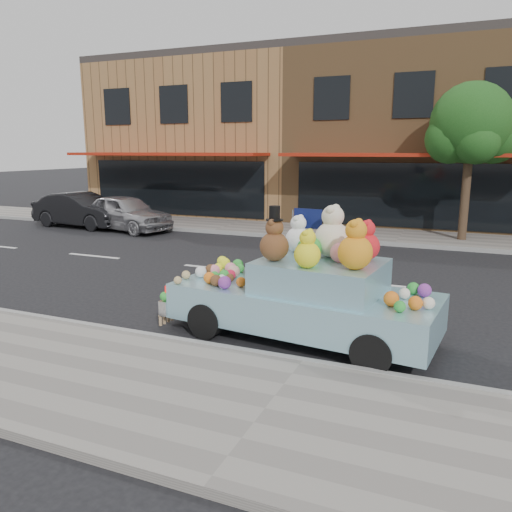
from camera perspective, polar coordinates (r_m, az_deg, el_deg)
The scene contains 11 objects.
ground at distance 12.01m, azimuth 12.50°, elevation -3.07°, with size 120.00×120.00×0.00m, color black.
near_sidewalk at distance 6.11m, azimuth 1.03°, elevation -17.48°, with size 60.00×3.00×0.12m, color gray.
far_sidewalk at distance 18.31m, azimuth 16.16°, elevation 2.09°, with size 60.00×3.00×0.12m, color gray.
near_kerb at distance 7.38m, azimuth 5.41°, elevation -12.06°, with size 60.00×0.12×0.13m, color gray.
far_kerb at distance 16.84m, azimuth 15.56°, elevation 1.30°, with size 60.00×0.12×0.13m, color gray.
storefront_left at distance 26.30m, azimuth -4.58°, elevation 13.24°, with size 10.00×9.80×7.30m.
storefront_mid at distance 23.51m, azimuth 18.28°, elevation 12.84°, with size 10.00×9.80×7.30m.
street_tree at distance 18.01m, azimuth 23.44°, elevation 13.05°, with size 3.00×2.70×5.22m.
car_silver at distance 19.98m, azimuth -14.72°, elevation 4.82°, with size 1.65×4.10×1.40m, color #A6A6AB.
car_dark at distance 21.41m, azimuth -19.34°, elevation 4.98°, with size 1.47×4.20×1.38m, color black.
art_car at distance 8.20m, azimuth 5.62°, elevation -4.10°, with size 4.65×2.23×2.22m.
Camera 1 is at (1.94, -11.45, 3.07)m, focal length 35.00 mm.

